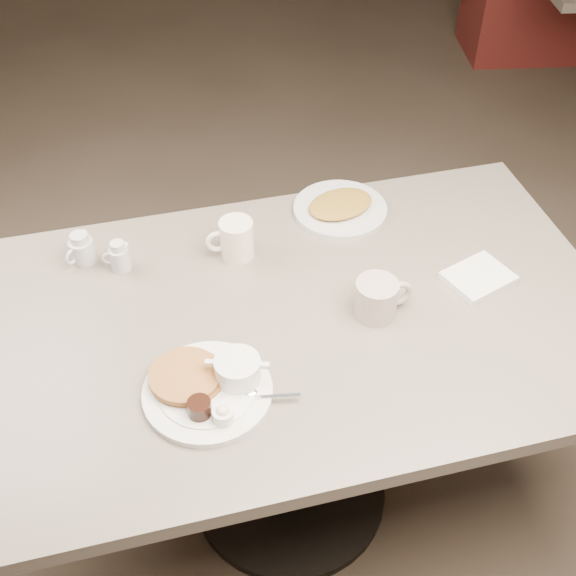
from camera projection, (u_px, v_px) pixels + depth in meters
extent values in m
cube|color=#4C3F33|center=(290.00, 494.00, 2.19)|extent=(7.00, 8.00, 0.02)
cube|color=slate|center=(290.00, 322.00, 1.68)|extent=(1.50, 0.90, 0.04)
cylinder|color=black|center=(290.00, 416.00, 1.92)|extent=(0.14, 0.14, 0.69)
cylinder|color=black|center=(290.00, 489.00, 2.17)|extent=(0.56, 0.56, 0.03)
cylinder|color=white|center=(208.00, 392.00, 1.50)|extent=(0.34, 0.34, 0.01)
cylinder|color=white|center=(207.00, 389.00, 1.49)|extent=(0.25, 0.25, 0.00)
cylinder|color=#A0642E|center=(188.00, 377.00, 1.51)|extent=(0.19, 0.19, 0.01)
cylinder|color=#A0642E|center=(185.00, 375.00, 1.49)|extent=(0.19, 0.19, 0.01)
cylinder|color=white|center=(238.00, 370.00, 1.49)|extent=(0.12, 0.12, 0.05)
cube|color=white|center=(210.00, 363.00, 1.48)|extent=(0.02, 0.02, 0.01)
cube|color=white|center=(264.00, 366.00, 1.48)|extent=(0.02, 0.02, 0.01)
ellipsoid|color=white|center=(232.00, 364.00, 1.49)|extent=(0.05, 0.05, 0.03)
ellipsoid|color=white|center=(243.00, 368.00, 1.48)|extent=(0.05, 0.05, 0.02)
cylinder|color=black|center=(200.00, 408.00, 1.43)|extent=(0.06, 0.06, 0.04)
cylinder|color=white|center=(223.00, 415.00, 1.43)|extent=(0.06, 0.06, 0.03)
ellipsoid|color=#F3E5BC|center=(223.00, 411.00, 1.42)|extent=(0.03, 0.03, 0.02)
cube|color=silver|center=(275.00, 396.00, 1.48)|extent=(0.10, 0.03, 0.00)
ellipsoid|color=silver|center=(249.00, 392.00, 1.48)|extent=(0.04, 0.03, 0.01)
cylinder|color=#B1A193|center=(376.00, 299.00, 1.64)|extent=(0.10, 0.10, 0.09)
cylinder|color=black|center=(378.00, 286.00, 1.61)|extent=(0.08, 0.08, 0.01)
torus|color=#B1A193|center=(398.00, 293.00, 1.65)|extent=(0.07, 0.02, 0.07)
cube|color=white|center=(478.00, 278.00, 1.74)|extent=(0.18, 0.16, 0.02)
cylinder|color=white|center=(237.00, 239.00, 1.78)|extent=(0.09, 0.09, 0.10)
torus|color=white|center=(218.00, 242.00, 1.78)|extent=(0.06, 0.01, 0.06)
cylinder|color=beige|center=(82.00, 251.00, 1.78)|extent=(0.08, 0.08, 0.06)
cylinder|color=beige|center=(79.00, 238.00, 1.75)|extent=(0.06, 0.06, 0.02)
cone|color=beige|center=(86.00, 234.00, 1.77)|extent=(0.03, 0.03, 0.02)
torus|color=beige|center=(72.00, 256.00, 1.76)|extent=(0.04, 0.04, 0.04)
cylinder|color=silver|center=(120.00, 259.00, 1.76)|extent=(0.06, 0.06, 0.06)
cylinder|color=silver|center=(117.00, 246.00, 1.73)|extent=(0.04, 0.04, 0.02)
cone|color=silver|center=(126.00, 247.00, 1.74)|extent=(0.02, 0.02, 0.02)
torus|color=silver|center=(109.00, 258.00, 1.75)|extent=(0.03, 0.01, 0.03)
cylinder|color=beige|center=(340.00, 209.00, 1.94)|extent=(0.31, 0.31, 0.01)
ellipsoid|color=olive|center=(340.00, 204.00, 1.93)|extent=(0.21, 0.18, 0.02)
cube|color=maroon|center=(574.00, 11.00, 4.15)|extent=(1.25, 0.66, 0.45)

